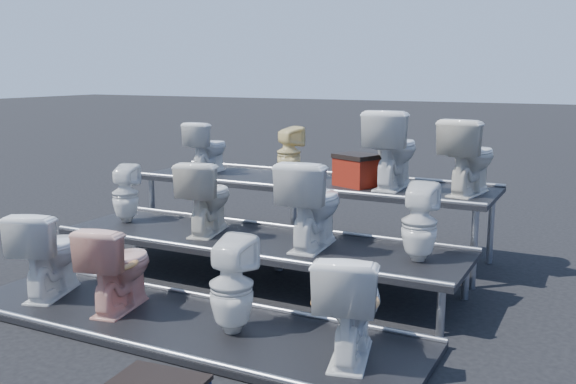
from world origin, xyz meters
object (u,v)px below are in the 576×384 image
at_px(toilet_5, 207,196).
at_px(toilet_2, 232,285).
at_px(toilet_1, 118,266).
at_px(toilet_3, 350,304).
at_px(toilet_7, 420,223).
at_px(toilet_8, 208,147).
at_px(red_crate, 356,172).
at_px(toilet_4, 125,194).
at_px(toilet_11, 469,156).
at_px(toilet_9, 289,153).
at_px(toilet_0, 49,252).
at_px(toilet_6, 312,203).
at_px(toilet_10, 393,149).

bearing_deg(toilet_5, toilet_2, 117.13).
xyz_separation_m(toilet_1, toilet_3, (2.17, 0.00, 0.02)).
bearing_deg(toilet_7, toilet_8, -24.65).
xyz_separation_m(toilet_8, red_crate, (2.04, -0.09, -0.17)).
relative_size(toilet_3, red_crate, 1.90).
relative_size(toilet_7, red_crate, 1.63).
xyz_separation_m(toilet_2, toilet_5, (-1.10, 1.30, 0.39)).
distance_m(toilet_3, toilet_8, 4.00).
bearing_deg(toilet_4, toilet_5, 163.81).
height_order(toilet_11, red_crate, toilet_11).
relative_size(toilet_5, toilet_9, 1.24).
distance_m(toilet_1, toilet_8, 2.81).
height_order(toilet_1, toilet_2, toilet_2).
distance_m(toilet_3, toilet_9, 3.24).
height_order(toilet_5, toilet_11, toilet_11).
height_order(toilet_4, toilet_5, toilet_5).
relative_size(toilet_4, toilet_5, 0.83).
height_order(toilet_1, toilet_8, toilet_8).
xyz_separation_m(toilet_2, toilet_8, (-1.95, 2.60, 0.73)).
relative_size(toilet_2, toilet_3, 0.96).
distance_m(toilet_5, toilet_9, 1.37).
distance_m(toilet_0, toilet_7, 3.41).
distance_m(toilet_2, toilet_7, 1.77).
bearing_deg(toilet_3, toilet_7, -109.48).
bearing_deg(toilet_7, red_crate, -50.76).
distance_m(toilet_1, toilet_6, 1.87).
height_order(toilet_2, toilet_7, toilet_7).
bearing_deg(toilet_0, red_crate, -147.95).
bearing_deg(toilet_2, toilet_8, -55.24).
xyz_separation_m(toilet_6, toilet_11, (1.19, 1.30, 0.37)).
xyz_separation_m(toilet_8, toilet_11, (3.25, 0.00, 0.07)).
relative_size(toilet_7, toilet_11, 0.89).
height_order(toilet_0, toilet_11, toilet_11).
height_order(toilet_3, toilet_6, toilet_6).
xyz_separation_m(toilet_6, toilet_9, (-0.90, 1.30, 0.29)).
relative_size(toilet_4, toilet_6, 0.75).
relative_size(toilet_0, toilet_9, 1.32).
relative_size(toilet_0, toilet_8, 1.28).
relative_size(toilet_0, toilet_7, 1.17).
distance_m(toilet_0, toilet_1, 0.83).
relative_size(toilet_0, toilet_4, 1.28).
distance_m(toilet_0, toilet_10, 3.67).
distance_m(toilet_1, toilet_7, 2.67).
xyz_separation_m(toilet_10, red_crate, (-0.38, -0.09, -0.28)).
height_order(toilet_2, toilet_11, toilet_11).
bearing_deg(toilet_6, red_crate, -93.39).
xyz_separation_m(toilet_7, toilet_8, (-3.10, 1.30, 0.37)).
distance_m(toilet_5, toilet_11, 2.76).
relative_size(toilet_8, toilet_10, 0.75).
bearing_deg(toilet_8, toilet_7, 157.01).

